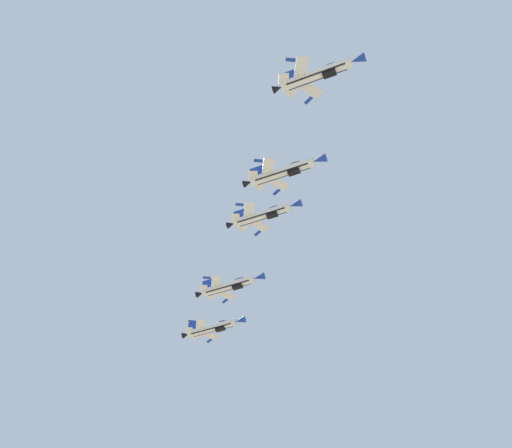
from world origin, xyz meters
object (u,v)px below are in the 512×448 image
(fighter_jet_lead, at_px, (318,74))
(fighter_jet_left_wing, at_px, (284,171))
(fighter_jet_right_wing, at_px, (263,214))
(fighter_jet_right_outer, at_px, (213,328))
(fighter_jet_left_outer, at_px, (229,285))

(fighter_jet_lead, bearing_deg, fighter_jet_left_wing, -141.99)
(fighter_jet_right_wing, distance_m, fighter_jet_right_outer, 35.33)
(fighter_jet_left_wing, bearing_deg, fighter_jet_right_wing, -143.06)
(fighter_jet_left_outer, xyz_separation_m, fighter_jet_right_outer, (-8.72, 13.52, 1.01))
(fighter_jet_lead, bearing_deg, fighter_jet_right_wing, -142.45)
(fighter_jet_right_wing, bearing_deg, fighter_jet_right_outer, -138.81)
(fighter_jet_right_wing, distance_m, fighter_jet_left_outer, 19.44)
(fighter_jet_lead, height_order, fighter_jet_left_wing, fighter_jet_lead)
(fighter_jet_left_outer, bearing_deg, fighter_jet_right_outer, -142.23)
(fighter_jet_lead, xyz_separation_m, fighter_jet_left_wing, (-10.30, 15.82, -2.34))
(fighter_jet_left_wing, xyz_separation_m, fighter_jet_left_outer, (-19.57, 26.82, 1.03))
(fighter_jet_lead, relative_size, fighter_jet_right_wing, 1.00)
(fighter_jet_left_wing, distance_m, fighter_jet_right_outer, 49.32)
(fighter_jet_right_outer, bearing_deg, fighter_jet_right_wing, 41.19)
(fighter_jet_left_wing, bearing_deg, fighter_jet_lead, 38.01)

